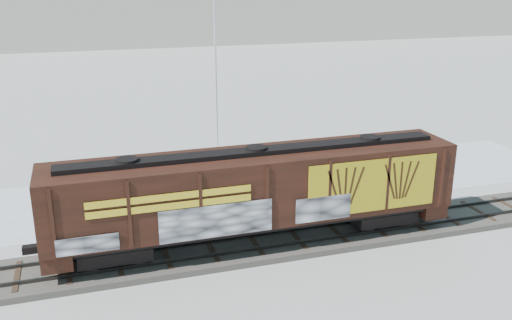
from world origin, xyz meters
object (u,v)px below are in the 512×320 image
object	(u,v)px
flagpole	(218,90)
car_dark	(271,167)
car_white	(219,186)
hopper_railcar	(256,190)
car_silver	(118,186)

from	to	relation	value
flagpole	car_dark	xyz separation A→B (m)	(2.14, -4.24, -4.03)
car_white	car_dark	bearing A→B (deg)	-43.39
flagpole	car_white	world-z (taller)	flagpole
flagpole	hopper_railcar	bearing A→B (deg)	-96.54
hopper_railcar	car_silver	distance (m)	9.82
car_silver	car_white	xyz separation A→B (m)	(5.27, -1.65, 0.00)
flagpole	car_white	distance (m)	7.77
hopper_railcar	car_silver	xyz separation A→B (m)	(-5.46, 7.90, -2.06)
car_white	car_dark	world-z (taller)	car_white
flagpole	car_dark	bearing A→B (deg)	-63.17
hopper_railcar	car_white	world-z (taller)	hopper_railcar
flagpole	car_dark	world-z (taller)	flagpole
car_white	car_dark	size ratio (longest dim) A/B	0.90
hopper_railcar	car_dark	xyz separation A→B (m)	(3.60, 8.46, -2.07)
hopper_railcar	car_silver	size ratio (longest dim) A/B	4.24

